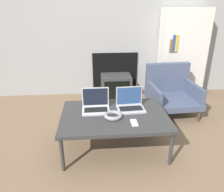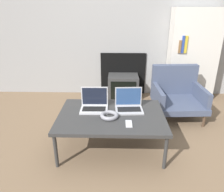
{
  "view_description": "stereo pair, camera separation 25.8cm",
  "coord_description": "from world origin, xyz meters",
  "px_view_note": "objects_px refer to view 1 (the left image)",
  "views": [
    {
      "loc": [
        -0.2,
        -1.81,
        1.49
      ],
      "look_at": [
        0.0,
        0.56,
        0.49
      ],
      "focal_mm": 35.0,
      "sensor_mm": 36.0,
      "label": 1
    },
    {
      "loc": [
        0.06,
        -1.82,
        1.49
      ],
      "look_at": [
        0.0,
        0.56,
        0.49
      ],
      "focal_mm": 35.0,
      "sensor_mm": 36.0,
      "label": 2
    }
  ],
  "objects_px": {
    "headphones": "(113,116)",
    "tv": "(116,86)",
    "laptop_left": "(96,105)",
    "laptop_right": "(130,104)",
    "phone": "(134,123)",
    "armchair": "(171,90)"
  },
  "relations": [
    {
      "from": "laptop_right",
      "to": "tv",
      "type": "xyz_separation_m",
      "value": [
        -0.03,
        1.29,
        -0.26
      ]
    },
    {
      "from": "headphones",
      "to": "tv",
      "type": "relative_size",
      "value": 0.38
    },
    {
      "from": "laptop_left",
      "to": "laptop_right",
      "type": "height_order",
      "value": "same"
    },
    {
      "from": "armchair",
      "to": "laptop_left",
      "type": "bearing_deg",
      "value": -150.66
    },
    {
      "from": "laptop_left",
      "to": "laptop_right",
      "type": "bearing_deg",
      "value": -0.79
    },
    {
      "from": "headphones",
      "to": "tv",
      "type": "bearing_deg",
      "value": 83.04
    },
    {
      "from": "laptop_left",
      "to": "tv",
      "type": "relative_size",
      "value": 0.61
    },
    {
      "from": "laptop_left",
      "to": "phone",
      "type": "distance_m",
      "value": 0.51
    },
    {
      "from": "headphones",
      "to": "armchair",
      "type": "height_order",
      "value": "armchair"
    },
    {
      "from": "laptop_right",
      "to": "armchair",
      "type": "bearing_deg",
      "value": 41.02
    },
    {
      "from": "tv",
      "to": "armchair",
      "type": "bearing_deg",
      "value": -37.3
    },
    {
      "from": "phone",
      "to": "armchair",
      "type": "xyz_separation_m",
      "value": [
        0.74,
        1.05,
        -0.08
      ]
    },
    {
      "from": "laptop_right",
      "to": "tv",
      "type": "bearing_deg",
      "value": 88.01
    },
    {
      "from": "laptop_left",
      "to": "laptop_right",
      "type": "relative_size",
      "value": 0.97
    },
    {
      "from": "headphones",
      "to": "armchair",
      "type": "xyz_separation_m",
      "value": [
        0.94,
        0.91,
        -0.1
      ]
    },
    {
      "from": "armchair",
      "to": "phone",
      "type": "bearing_deg",
      "value": -128.32
    },
    {
      "from": "laptop_left",
      "to": "headphones",
      "type": "relative_size",
      "value": 1.58
    },
    {
      "from": "tv",
      "to": "armchair",
      "type": "relative_size",
      "value": 0.71
    },
    {
      "from": "headphones",
      "to": "phone",
      "type": "bearing_deg",
      "value": -35.01
    },
    {
      "from": "laptop_right",
      "to": "phone",
      "type": "distance_m",
      "value": 0.34
    },
    {
      "from": "laptop_right",
      "to": "tv",
      "type": "relative_size",
      "value": 0.63
    },
    {
      "from": "laptop_left",
      "to": "armchair",
      "type": "bearing_deg",
      "value": 31.73
    }
  ]
}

